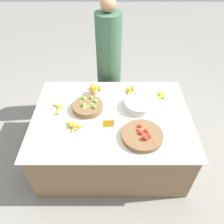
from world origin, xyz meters
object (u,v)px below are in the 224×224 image
object	(u,v)px
lime_bowl	(88,106)
price_sign	(109,123)
metal_bowl	(140,105)
tomato_basket	(143,136)
vendor_person	(110,66)

from	to	relation	value
lime_bowl	price_sign	size ratio (longest dim) A/B	2.84
lime_bowl	metal_bowl	distance (m)	0.55
tomato_basket	price_sign	world-z (taller)	tomato_basket
price_sign	metal_bowl	bearing A→B (deg)	36.97
vendor_person	price_sign	bearing A→B (deg)	-89.64
metal_bowl	price_sign	world-z (taller)	price_sign
lime_bowl	metal_bowl	size ratio (longest dim) A/B	1.02
metal_bowl	price_sign	bearing A→B (deg)	-138.72
lime_bowl	price_sign	distance (m)	0.35
lime_bowl	tomato_basket	size ratio (longest dim) A/B	0.83
tomato_basket	price_sign	size ratio (longest dim) A/B	3.42
price_sign	tomato_basket	bearing A→B (deg)	-27.60
tomato_basket	vendor_person	world-z (taller)	vendor_person
lime_bowl	metal_bowl	xyz separation A→B (m)	(0.55, 0.02, 0.01)
price_sign	vendor_person	world-z (taller)	vendor_person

